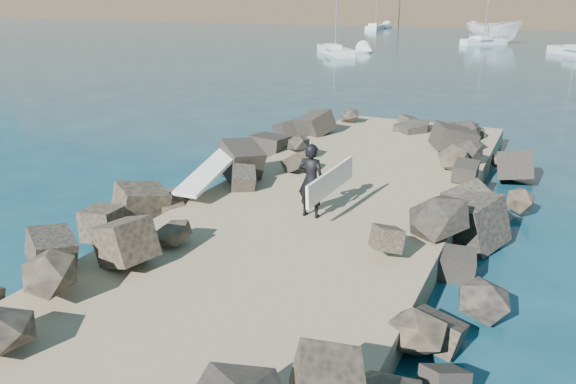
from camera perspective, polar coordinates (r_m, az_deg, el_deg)
ground at (r=12.60m, az=1.97°, el=-5.08°), size 800.00×800.00×0.00m
jetty at (r=10.85m, az=-2.30°, el=-7.58°), size 6.00×26.00×0.60m
riprap_left at (r=12.63m, az=-12.98°, el=-3.08°), size 2.60×22.00×1.00m
riprap_right at (r=10.32m, az=13.60°, el=-8.40°), size 2.60×22.00×1.00m
surfboard_resting at (r=14.00m, az=-7.76°, el=1.85°), size 0.78×2.64×0.09m
boat_imported at (r=70.99m, az=20.10°, el=15.07°), size 7.28×4.97×2.63m
surfer_with_board at (r=12.12m, az=2.63°, el=1.15°), size 0.89×2.04×1.65m
sailboat_c at (r=59.31m, az=27.20°, el=12.57°), size 5.08×7.02×8.70m
sailboat_a at (r=54.38m, az=4.80°, el=14.14°), size 5.73×6.80×8.81m
sailboat_e at (r=96.45m, az=8.87°, el=16.22°), size 2.72×8.45×9.88m
sailboat_b at (r=68.85m, az=19.28°, el=14.25°), size 4.74×5.22×7.12m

